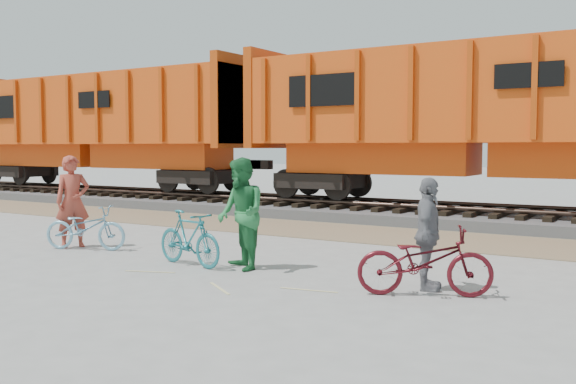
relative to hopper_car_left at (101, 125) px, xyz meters
name	(u,v)px	position (x,y,z in m)	size (l,w,h in m)	color
ground	(225,270)	(12.96, -9.00, -3.01)	(120.00, 120.00, 0.00)	#9E9E99
gravel_strip	(362,233)	(12.96, -3.50, -3.00)	(120.00, 3.00, 0.02)	#92785A
ballast_bed	(413,215)	(12.96, 0.00, -2.86)	(120.00, 4.00, 0.30)	slate
track	(413,204)	(12.96, 0.00, -2.53)	(120.00, 2.60, 0.24)	black
hopper_car_left	(101,125)	(0.00, 0.00, 0.00)	(14.00, 3.13, 4.65)	black
hopper_car_center	(486,115)	(15.00, 0.00, 0.00)	(14.00, 3.13, 4.65)	black
bicycle_blue	(86,228)	(9.15, -8.74, -2.54)	(0.61, 1.76, 0.92)	#7BB7D1
bicycle_teal	(189,238)	(12.15, -9.00, -2.51)	(0.47, 1.65, 0.99)	#207079
bicycle_maroon	(425,261)	(16.55, -9.04, -2.50)	(0.67, 1.91, 1.00)	#531017
person_solo	(73,202)	(8.65, -8.64, -2.03)	(0.71, 0.47, 1.95)	#A9402F
person_man	(241,214)	(13.15, -8.80, -2.03)	(0.95, 0.74, 1.95)	#26783D
person_woman	(428,234)	(16.45, -8.64, -2.17)	(0.98, 0.41, 1.68)	slate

